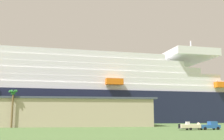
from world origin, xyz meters
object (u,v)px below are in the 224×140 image
object	(u,v)px
pickup_truck	(210,126)
parked_car_blue_suv	(63,124)
cruise_ship	(57,94)
palm_tree	(13,98)
small_boat_on_trailer	(192,126)

from	to	relation	value
pickup_truck	parked_car_blue_suv	distance (m)	47.31
cruise_ship	pickup_truck	world-z (taller)	cruise_ship
pickup_truck	parked_car_blue_suv	world-z (taller)	pickup_truck
pickup_truck	palm_tree	world-z (taller)	palm_tree
cruise_ship	pickup_truck	bearing A→B (deg)	-57.87
small_boat_on_trailer	palm_tree	size ratio (longest dim) A/B	0.64
small_boat_on_trailer	parked_car_blue_suv	distance (m)	43.30
cruise_ship	parked_car_blue_suv	size ratio (longest dim) A/B	60.06
palm_tree	parked_car_blue_suv	size ratio (longest dim) A/B	2.48
cruise_ship	pickup_truck	size ratio (longest dim) A/B	50.80
parked_car_blue_suv	cruise_ship	bearing A→B (deg)	95.65
palm_tree	parked_car_blue_suv	xyz separation A→B (m)	(15.76, 5.53, -8.35)
cruise_ship	small_boat_on_trailer	world-z (taller)	cruise_ship
pickup_truck	parked_car_blue_suv	xyz separation A→B (m)	(-39.12, 26.61, -0.21)
small_boat_on_trailer	parked_car_blue_suv	bearing A→B (deg)	141.66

